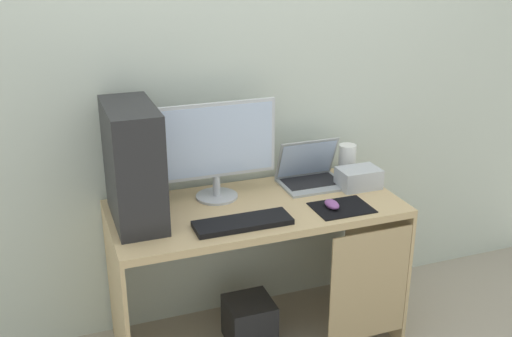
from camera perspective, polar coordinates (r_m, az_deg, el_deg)
wall_back at (r=2.89m, az=-2.35°, el=9.52°), size 4.00×0.05×2.60m
desk at (r=2.82m, az=0.42°, el=-6.39°), size 1.33×0.61×0.73m
pc_tower at (r=2.58m, az=-11.56°, el=0.43°), size 0.20×0.44×0.51m
monitor at (r=2.74m, az=-3.80°, el=1.99°), size 0.57×0.20×0.46m
laptop at (r=3.00m, az=5.18°, el=-0.63°), size 0.31×0.24×0.22m
speaker at (r=3.10m, az=8.62°, el=0.77°), size 0.09×0.09×0.17m
projector at (r=2.98m, az=9.70°, el=-0.89°), size 0.20×0.14×0.10m
keyboard at (r=2.57m, az=-1.26°, el=-5.16°), size 0.42×0.14×0.02m
mousepad at (r=2.75m, az=8.12°, el=-3.69°), size 0.26×0.20×0.00m
mouse_left at (r=2.73m, az=7.21°, el=-3.38°), size 0.06×0.10×0.03m
subwoofer at (r=3.05m, az=-0.61°, el=-14.27°), size 0.22×0.22×0.22m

